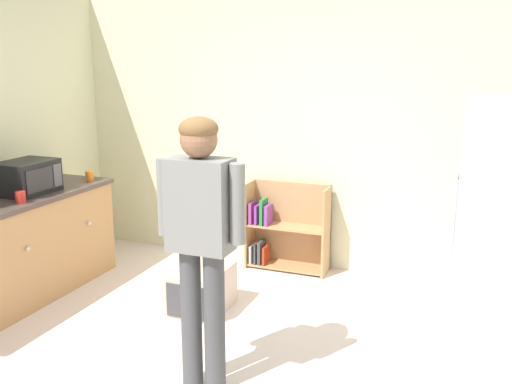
{
  "coord_description": "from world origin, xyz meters",
  "views": [
    {
      "loc": [
        1.38,
        -2.93,
        2.03
      ],
      "look_at": [
        -0.06,
        0.69,
        1.11
      ],
      "focal_mm": 40.04,
      "sensor_mm": 36.0,
      "label": 1
    }
  ],
  "objects": [
    {
      "name": "back_wall",
      "position": [
        0.0,
        2.33,
        1.35
      ],
      "size": [
        5.2,
        0.06,
        2.7
      ],
      "primitive_type": "cube",
      "color": "beige",
      "rests_on": "ground"
    },
    {
      "name": "refrigerator",
      "position": [
        1.62,
        1.18,
        0.89
      ],
      "size": [
        0.73,
        0.68,
        1.78
      ],
      "color": "#B7BABF",
      "rests_on": "ground"
    },
    {
      "name": "bookshelf",
      "position": [
        -0.35,
        2.15,
        0.38
      ],
      "size": [
        0.8,
        0.28,
        0.85
      ],
      "color": "tan",
      "rests_on": "ground"
    },
    {
      "name": "standing_person",
      "position": [
        -0.13,
        -0.03,
        1.04
      ],
      "size": [
        0.57,
        0.23,
        1.71
      ],
      "color": "#4A4C4F",
      "rests_on": "ground"
    },
    {
      "name": "pet_carrier",
      "position": [
        -0.66,
        0.97,
        0.18
      ],
      "size": [
        0.42,
        0.55,
        0.36
      ],
      "color": "beige",
      "rests_on": "ground"
    },
    {
      "name": "microwave",
      "position": [
        -2.2,
        0.77,
        1.04
      ],
      "size": [
        0.37,
        0.48,
        0.28
      ],
      "color": "black",
      "rests_on": "kitchen_counter"
    },
    {
      "name": "orange_cup",
      "position": [
        -2.02,
        1.38,
        0.95
      ],
      "size": [
        0.08,
        0.08,
        0.09
      ],
      "primitive_type": "cylinder",
      "color": "orange",
      "rests_on": "kitchen_counter"
    },
    {
      "name": "red_cup",
      "position": [
        -2.0,
        0.48,
        0.95
      ],
      "size": [
        0.08,
        0.08,
        0.09
      ],
      "primitive_type": "cylinder",
      "color": "red",
      "rests_on": "kitchen_counter"
    }
  ]
}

